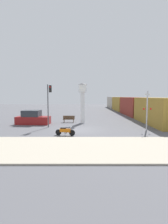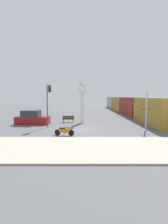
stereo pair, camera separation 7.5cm
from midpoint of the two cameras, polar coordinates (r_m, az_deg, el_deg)
ground_plane at (r=18.86m, az=-1.43°, el=-5.81°), size 120.00×120.00×0.00m
sidewalk_strip at (r=12.29m, az=-2.16°, el=-11.57°), size 36.00×6.00×0.10m
motorcycle at (r=16.18m, az=-6.45°, el=-6.27°), size 1.83×0.50×0.81m
clock_tower at (r=23.15m, az=-0.68°, el=4.95°), size 1.22×1.22×5.34m
freight_train at (r=39.98m, az=13.36°, el=2.30°), size 2.80×42.78×3.40m
traffic_light at (r=20.39m, az=-11.59°, el=4.40°), size 0.50×0.35×4.94m
railroad_crossing_signal at (r=19.35m, az=19.67°, el=0.90°), size 0.90×0.82×4.14m
bench at (r=24.16m, az=-5.20°, el=-2.24°), size 1.60×0.44×0.92m
parked_car at (r=23.47m, az=-16.58°, el=-2.01°), size 4.32×2.11×1.80m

